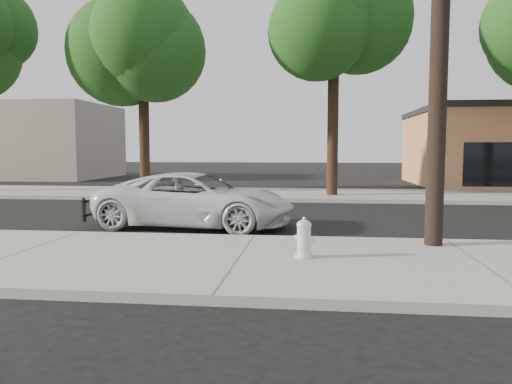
{
  "coord_description": "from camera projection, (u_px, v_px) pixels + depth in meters",
  "views": [
    {
      "loc": [
        1.28,
        -12.63,
        2.02
      ],
      "look_at": [
        -0.08,
        -1.02,
        1.0
      ],
      "focal_mm": 35.0,
      "sensor_mm": 36.0,
      "label": 1
    }
  ],
  "objects": [
    {
      "name": "ground",
      "position": [
        264.0,
        227.0,
        12.82
      ],
      "size": [
        120.0,
        120.0,
        0.0
      ],
      "primitive_type": "plane",
      "color": "black",
      "rests_on": "ground"
    },
    {
      "name": "near_sidewalk",
      "position": [
        238.0,
        262.0,
        8.56
      ],
      "size": [
        90.0,
        4.4,
        0.15
      ],
      "primitive_type": "cube",
      "color": "gray",
      "rests_on": "ground"
    },
    {
      "name": "far_sidewalk",
      "position": [
        284.0,
        194.0,
        21.23
      ],
      "size": [
        90.0,
        5.0,
        0.15
      ],
      "primitive_type": "cube",
      "color": "gray",
      "rests_on": "ground"
    },
    {
      "name": "curb_near",
      "position": [
        254.0,
        239.0,
        10.74
      ],
      "size": [
        90.0,
        0.12,
        0.16
      ],
      "primitive_type": "cube",
      "color": "#9E9B93",
      "rests_on": "ground"
    },
    {
      "name": "building_far",
      "position": [
        7.0,
        142.0,
        34.72
      ],
      "size": [
        14.0,
        8.0,
        5.0
      ],
      "primitive_type": "cube",
      "color": "gray",
      "rests_on": "ground"
    },
    {
      "name": "utility_pole",
      "position": [
        441.0,
        5.0,
        9.33
      ],
      "size": [
        1.4,
        0.34,
        9.0
      ],
      "color": "black",
      "rests_on": "near_sidewalk"
    },
    {
      "name": "tree_b",
      "position": [
        146.0,
        50.0,
        20.94
      ],
      "size": [
        4.34,
        4.2,
        8.45
      ],
      "color": "black",
      "rests_on": "far_sidewalk"
    },
    {
      "name": "tree_c",
      "position": [
        340.0,
        23.0,
        19.52
      ],
      "size": [
        4.96,
        4.8,
        9.55
      ],
      "color": "black",
      "rests_on": "far_sidewalk"
    },
    {
      "name": "police_cruiser",
      "position": [
        196.0,
        200.0,
        12.82
      ],
      "size": [
        5.29,
        2.89,
        1.4
      ],
      "primitive_type": "imported",
      "rotation": [
        0.0,
        0.0,
        1.46
      ],
      "color": "silver",
      "rests_on": "ground"
    },
    {
      "name": "fire_hydrant",
      "position": [
        304.0,
        239.0,
        8.58
      ],
      "size": [
        0.35,
        0.32,
        0.65
      ],
      "rotation": [
        0.0,
        0.0,
        -0.16
      ],
      "color": "silver",
      "rests_on": "near_sidewalk"
    }
  ]
}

